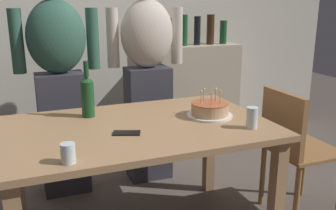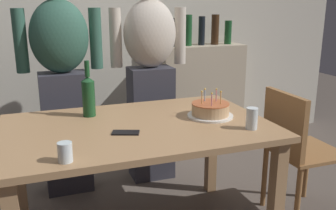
{
  "view_description": "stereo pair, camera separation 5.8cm",
  "coord_description": "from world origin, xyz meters",
  "px_view_note": "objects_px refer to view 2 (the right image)",
  "views": [
    {
      "loc": [
        -0.59,
        -1.97,
        1.43
      ],
      "look_at": [
        0.18,
        -0.0,
        0.84
      ],
      "focal_mm": 40.55,
      "sensor_mm": 36.0,
      "label": 1
    },
    {
      "loc": [
        -0.54,
        -1.99,
        1.43
      ],
      "look_at": [
        0.18,
        -0.0,
        0.84
      ],
      "focal_mm": 40.55,
      "sensor_mm": 36.0,
      "label": 2
    }
  ],
  "objects_px": {
    "water_glass_far": "(252,118)",
    "person_man_bearded": "(62,79)",
    "water_glass_near": "(65,152)",
    "cell_phone": "(126,133)",
    "dining_chair": "(295,145)",
    "wine_bottle": "(88,95)",
    "birthday_cake": "(211,110)",
    "person_woman_cardigan": "(150,73)"
  },
  "relations": [
    {
      "from": "water_glass_far",
      "to": "person_man_bearded",
      "type": "xyz_separation_m",
      "value": [
        -0.91,
        1.09,
        0.07
      ]
    },
    {
      "from": "water_glass_near",
      "to": "cell_phone",
      "type": "bearing_deg",
      "value": 38.68
    },
    {
      "from": "person_man_bearded",
      "to": "dining_chair",
      "type": "distance_m",
      "value": 1.68
    },
    {
      "from": "wine_bottle",
      "to": "cell_phone",
      "type": "bearing_deg",
      "value": -71.1
    },
    {
      "from": "person_man_bearded",
      "to": "birthday_cake",
      "type": "bearing_deg",
      "value": 134.32
    },
    {
      "from": "birthday_cake",
      "to": "water_glass_far",
      "type": "distance_m",
      "value": 0.3
    },
    {
      "from": "water_glass_far",
      "to": "person_man_bearded",
      "type": "bearing_deg",
      "value": 129.71
    },
    {
      "from": "birthday_cake",
      "to": "person_man_bearded",
      "type": "xyz_separation_m",
      "value": [
        -0.8,
        0.82,
        0.09
      ]
    },
    {
      "from": "person_man_bearded",
      "to": "dining_chair",
      "type": "xyz_separation_m",
      "value": [
        1.37,
        -0.91,
        -0.36
      ]
    },
    {
      "from": "wine_bottle",
      "to": "person_woman_cardigan",
      "type": "bearing_deg",
      "value": 43.95
    },
    {
      "from": "water_glass_near",
      "to": "dining_chair",
      "type": "relative_size",
      "value": 0.1
    },
    {
      "from": "water_glass_near",
      "to": "person_man_bearded",
      "type": "distance_m",
      "value": 1.21
    },
    {
      "from": "dining_chair",
      "to": "birthday_cake",
      "type": "bearing_deg",
      "value": 80.12
    },
    {
      "from": "person_man_bearded",
      "to": "water_glass_far",
      "type": "bearing_deg",
      "value": 129.71
    },
    {
      "from": "person_woman_cardigan",
      "to": "person_man_bearded",
      "type": "bearing_deg",
      "value": 0.0
    },
    {
      "from": "water_glass_far",
      "to": "person_woman_cardigan",
      "type": "relative_size",
      "value": 0.07
    },
    {
      "from": "water_glass_near",
      "to": "cell_phone",
      "type": "distance_m",
      "value": 0.43
    },
    {
      "from": "water_glass_near",
      "to": "water_glass_far",
      "type": "height_order",
      "value": "water_glass_far"
    },
    {
      "from": "wine_bottle",
      "to": "person_man_bearded",
      "type": "xyz_separation_m",
      "value": [
        -0.11,
        0.54,
        0.0
      ]
    },
    {
      "from": "person_woman_cardigan",
      "to": "dining_chair",
      "type": "xyz_separation_m",
      "value": [
        0.7,
        -0.91,
        -0.36
      ]
    },
    {
      "from": "water_glass_far",
      "to": "dining_chair",
      "type": "xyz_separation_m",
      "value": [
        0.46,
        0.18,
        -0.28
      ]
    },
    {
      "from": "birthday_cake",
      "to": "person_woman_cardigan",
      "type": "relative_size",
      "value": 0.17
    },
    {
      "from": "person_man_bearded",
      "to": "water_glass_near",
      "type": "bearing_deg",
      "value": 85.3
    },
    {
      "from": "water_glass_far",
      "to": "cell_phone",
      "type": "distance_m",
      "value": 0.69
    },
    {
      "from": "water_glass_near",
      "to": "wine_bottle",
      "type": "height_order",
      "value": "wine_bottle"
    },
    {
      "from": "wine_bottle",
      "to": "dining_chair",
      "type": "height_order",
      "value": "wine_bottle"
    },
    {
      "from": "dining_chair",
      "to": "wine_bottle",
      "type": "bearing_deg",
      "value": 73.57
    },
    {
      "from": "birthday_cake",
      "to": "wine_bottle",
      "type": "distance_m",
      "value": 0.75
    },
    {
      "from": "water_glass_far",
      "to": "wine_bottle",
      "type": "distance_m",
      "value": 0.98
    },
    {
      "from": "cell_phone",
      "to": "dining_chair",
      "type": "relative_size",
      "value": 0.17
    },
    {
      "from": "water_glass_near",
      "to": "dining_chair",
      "type": "height_order",
      "value": "dining_chair"
    },
    {
      "from": "birthday_cake",
      "to": "person_man_bearded",
      "type": "relative_size",
      "value": 0.17
    },
    {
      "from": "water_glass_far",
      "to": "cell_phone",
      "type": "bearing_deg",
      "value": 166.18
    },
    {
      "from": "water_glass_far",
      "to": "water_glass_near",
      "type": "bearing_deg",
      "value": -174.06
    },
    {
      "from": "birthday_cake",
      "to": "person_man_bearded",
      "type": "height_order",
      "value": "person_man_bearded"
    },
    {
      "from": "birthday_cake",
      "to": "water_glass_far",
      "type": "height_order",
      "value": "birthday_cake"
    },
    {
      "from": "wine_bottle",
      "to": "person_man_bearded",
      "type": "height_order",
      "value": "person_man_bearded"
    },
    {
      "from": "water_glass_far",
      "to": "person_woman_cardigan",
      "type": "xyz_separation_m",
      "value": [
        -0.24,
        1.09,
        0.07
      ]
    },
    {
      "from": "water_glass_near",
      "to": "person_man_bearded",
      "type": "bearing_deg",
      "value": 85.3
    },
    {
      "from": "birthday_cake",
      "to": "dining_chair",
      "type": "distance_m",
      "value": 0.64
    },
    {
      "from": "cell_phone",
      "to": "person_woman_cardigan",
      "type": "distance_m",
      "value": 1.03
    },
    {
      "from": "birthday_cake",
      "to": "water_glass_far",
      "type": "xyz_separation_m",
      "value": [
        0.11,
        -0.28,
        0.02
      ]
    }
  ]
}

